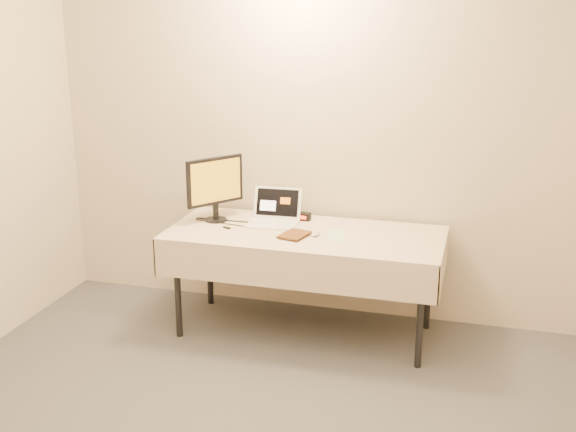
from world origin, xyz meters
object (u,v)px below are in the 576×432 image
(book, at_px, (284,219))
(monitor, at_px, (215,184))
(table, at_px, (305,241))
(laptop, at_px, (275,215))

(book, bearing_deg, monitor, 176.73)
(table, relative_size, laptop, 5.23)
(laptop, height_order, monitor, monitor)
(laptop, distance_m, monitor, 0.47)
(laptop, distance_m, book, 0.28)
(table, bearing_deg, book, -143.76)
(laptop, xyz_separation_m, book, (0.14, -0.24, 0.05))
(monitor, height_order, book, monitor)
(table, xyz_separation_m, laptop, (-0.26, 0.15, 0.12))
(laptop, xyz_separation_m, monitor, (-0.42, -0.06, 0.21))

